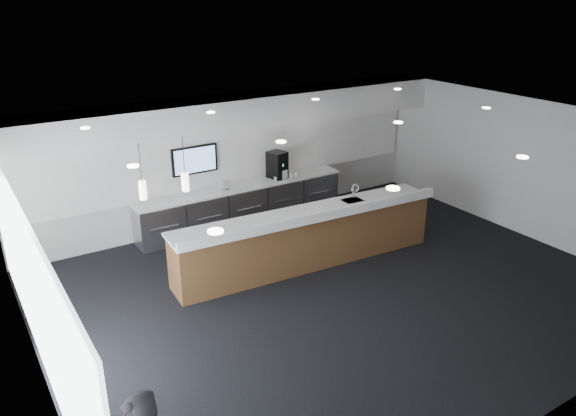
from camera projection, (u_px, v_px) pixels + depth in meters
ground at (338, 290)px, 10.25m from camera, size 10.00×10.00×0.00m
ceiling at (344, 130)px, 9.13m from camera, size 10.00×8.00×0.02m
back_wall at (234, 158)px, 12.82m from camera, size 10.00×0.02×3.00m
left_wall at (30, 294)px, 7.20m from camera, size 0.02×8.00×3.00m
right_wall at (524, 167)px, 12.18m from camera, size 0.02×8.00×3.00m
soffit_bulkhead at (242, 112)px, 12.05m from camera, size 10.00×0.90×0.70m
alcove_panel at (234, 154)px, 12.76m from camera, size 9.80×0.06×1.40m
window_blinds_wall at (34, 293)px, 7.22m from camera, size 0.04×7.36×2.55m
back_credenza at (243, 205)px, 12.92m from camera, size 5.06×0.66×0.95m
wall_tv at (195, 160)px, 12.20m from camera, size 1.05×0.08×0.62m
pendant_left at (190, 185)px, 8.84m from camera, size 0.12×0.12×0.30m
pendant_right at (147, 194)px, 8.49m from camera, size 0.12×0.12×0.30m
ceiling_can_lights at (343, 131)px, 9.15m from camera, size 7.00×5.00×0.02m
service_counter at (307, 237)px, 11.02m from camera, size 5.56×1.24×1.49m
coffee_machine at (277, 165)px, 13.15m from camera, size 0.45×0.52×0.63m
info_sign_left at (226, 185)px, 12.43m from camera, size 0.17×0.07×0.24m
info_sign_right at (285, 175)px, 13.13m from camera, size 0.16×0.05×0.21m
cup_0 at (296, 174)px, 13.35m from camera, size 0.10×0.10×0.09m
cup_1 at (291, 175)px, 13.28m from camera, size 0.13×0.13×0.09m
cup_2 at (286, 176)px, 13.21m from camera, size 0.12×0.12×0.09m
cup_3 at (281, 177)px, 13.14m from camera, size 0.12×0.12×0.09m
cup_4 at (276, 178)px, 13.07m from camera, size 0.13×0.13×0.09m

